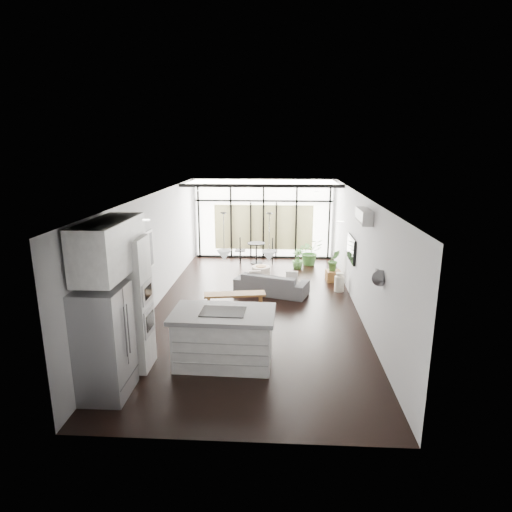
# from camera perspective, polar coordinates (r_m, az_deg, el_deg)

# --- Properties ---
(floor) EXTENTS (5.00, 10.00, 0.00)m
(floor) POSITION_cam_1_polar(r_m,az_deg,el_deg) (10.74, -0.09, -6.87)
(floor) COLOR black
(floor) RESTS_ON ground
(ceiling) EXTENTS (5.00, 10.00, 0.00)m
(ceiling) POSITION_cam_1_polar(r_m,az_deg,el_deg) (10.06, -0.10, 8.14)
(ceiling) COLOR white
(ceiling) RESTS_ON ground
(wall_left) EXTENTS (0.02, 10.00, 2.80)m
(wall_left) POSITION_cam_1_polar(r_m,az_deg,el_deg) (10.75, -13.52, 0.57)
(wall_left) COLOR silver
(wall_left) RESTS_ON ground
(wall_right) EXTENTS (0.02, 10.00, 2.80)m
(wall_right) POSITION_cam_1_polar(r_m,az_deg,el_deg) (10.47, 13.69, 0.19)
(wall_right) COLOR silver
(wall_right) RESTS_ON ground
(wall_back) EXTENTS (5.00, 0.02, 2.80)m
(wall_back) POSITION_cam_1_polar(r_m,az_deg,el_deg) (15.20, 1.02, 4.98)
(wall_back) COLOR silver
(wall_back) RESTS_ON ground
(wall_front) EXTENTS (5.00, 0.02, 2.80)m
(wall_front) POSITION_cam_1_polar(r_m,az_deg,el_deg) (5.61, -3.18, -12.14)
(wall_front) COLOR silver
(wall_front) RESTS_ON ground
(glazing) EXTENTS (5.00, 0.20, 2.80)m
(glazing) POSITION_cam_1_polar(r_m,az_deg,el_deg) (15.09, 1.00, 4.91)
(glazing) COLOR black
(glazing) RESTS_ON ground
(skylight) EXTENTS (4.70, 1.90, 0.06)m
(skylight) POSITION_cam_1_polar(r_m,az_deg,el_deg) (14.04, 0.88, 9.83)
(skylight) COLOR white
(skylight) RESTS_ON ceiling
(neighbour_building) EXTENTS (3.50, 0.02, 1.60)m
(neighbour_building) POSITION_cam_1_polar(r_m,az_deg,el_deg) (15.21, 1.01, 3.84)
(neighbour_building) COLOR #D1CB83
(neighbour_building) RESTS_ON ground
(island) EXTENTS (1.89, 1.15, 1.02)m
(island) POSITION_cam_1_polar(r_m,az_deg,el_deg) (7.98, -4.34, -10.82)
(island) COLOR white
(island) RESTS_ON floor
(cooktop) EXTENTS (0.81, 0.55, 0.01)m
(cooktop) POSITION_cam_1_polar(r_m,az_deg,el_deg) (7.77, -4.41, -7.39)
(cooktop) COLOR black
(cooktop) RESTS_ON island
(fridge) EXTENTS (0.70, 0.88, 1.81)m
(fridge) POSITION_cam_1_polar(r_m,az_deg,el_deg) (7.28, -19.52, -10.81)
(fridge) COLOR #949599
(fridge) RESTS_ON floor
(appliance_column) EXTENTS (0.62, 0.65, 2.42)m
(appliance_column) POSITION_cam_1_polar(r_m,az_deg,el_deg) (7.89, -16.39, -6.19)
(appliance_column) COLOR white
(appliance_column) RESTS_ON floor
(upper_cabinets) EXTENTS (0.62, 1.75, 0.86)m
(upper_cabinets) POSITION_cam_1_polar(r_m,az_deg,el_deg) (7.20, -18.92, 1.15)
(upper_cabinets) COLOR white
(upper_cabinets) RESTS_ON wall_left
(pendant_left) EXTENTS (0.26, 0.26, 0.18)m
(pendant_left) POSITION_cam_1_polar(r_m,az_deg,el_deg) (7.64, -4.27, 0.10)
(pendant_left) COLOR white
(pendant_left) RESTS_ON ceiling
(pendant_right) EXTENTS (0.26, 0.26, 0.18)m
(pendant_right) POSITION_cam_1_polar(r_m,az_deg,el_deg) (7.58, 1.74, 0.01)
(pendant_right) COLOR white
(pendant_right) RESTS_ON ceiling
(sofa) EXTENTS (2.04, 1.18, 0.77)m
(sofa) POSITION_cam_1_polar(r_m,az_deg,el_deg) (11.61, 2.08, -3.21)
(sofa) COLOR #525255
(sofa) RESTS_ON floor
(console_bench) EXTENTS (1.51, 0.60, 0.47)m
(console_bench) POSITION_cam_1_polar(r_m,az_deg,el_deg) (10.41, -2.83, -6.21)
(console_bench) COLOR brown
(console_bench) RESTS_ON floor
(pouf) EXTENTS (0.58, 0.58, 0.44)m
(pouf) POSITION_cam_1_polar(r_m,az_deg,el_deg) (12.74, 0.66, -2.35)
(pouf) COLOR beige
(pouf) RESTS_ON floor
(crate) EXTENTS (0.45, 0.45, 0.32)m
(crate) POSITION_cam_1_polar(r_m,az_deg,el_deg) (12.93, 10.25, -2.62)
(crate) COLOR brown
(crate) RESTS_ON floor
(plant_tall) EXTENTS (1.07, 1.12, 0.71)m
(plant_tall) POSITION_cam_1_polar(r_m,az_deg,el_deg) (14.51, 7.20, 0.18)
(plant_tall) COLOR #3C6B2E
(plant_tall) RESTS_ON floor
(plant_med) EXTENTS (0.66, 0.75, 0.37)m
(plant_med) POSITION_cam_1_polar(r_m,az_deg,el_deg) (14.03, 5.57, -0.98)
(plant_med) COLOR #3C6B2E
(plant_med) RESTS_ON floor
(plant_crate) EXTENTS (0.46, 0.69, 0.28)m
(plant_crate) POSITION_cam_1_polar(r_m,az_deg,el_deg) (12.85, 10.31, -1.34)
(plant_crate) COLOR #3C6B2E
(plant_crate) RESTS_ON crate
(milk_can) EXTENTS (0.30, 0.30, 0.53)m
(milk_can) POSITION_cam_1_polar(r_m,az_deg,el_deg) (12.04, 11.05, -3.42)
(milk_can) COLOR beige
(milk_can) RESTS_ON floor
(bistro_set) EXTENTS (1.41, 0.59, 0.67)m
(bistro_set) POSITION_cam_1_polar(r_m,az_deg,el_deg) (14.58, 0.04, 0.30)
(bistro_set) COLOR black
(bistro_set) RESTS_ON floor
(tv) EXTENTS (0.05, 1.10, 0.65)m
(tv) POSITION_cam_1_polar(r_m,az_deg,el_deg) (11.44, 12.60, 0.94)
(tv) COLOR black
(tv) RESTS_ON wall_right
(ac_unit) EXTENTS (0.22, 0.90, 0.30)m
(ac_unit) POSITION_cam_1_polar(r_m,az_deg,el_deg) (9.47, 14.20, 5.16)
(ac_unit) COLOR silver
(ac_unit) RESTS_ON wall_right
(framed_art) EXTENTS (0.04, 0.70, 0.90)m
(framed_art) POSITION_cam_1_polar(r_m,az_deg,el_deg) (10.24, -14.20, 0.70)
(framed_art) COLOR black
(framed_art) RESTS_ON wall_left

